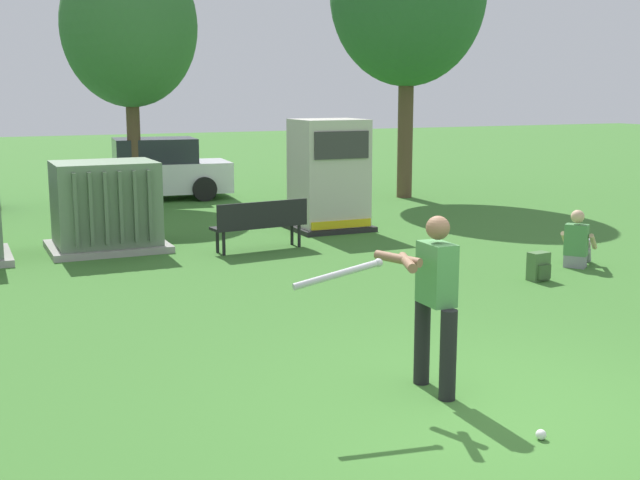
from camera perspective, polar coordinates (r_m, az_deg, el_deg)
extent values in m
plane|color=#3D752D|center=(7.98, 11.12, -11.25)|extent=(96.00, 96.00, 0.00)
cube|color=#9E9B93|center=(15.66, -14.48, -0.42)|extent=(2.10, 1.70, 0.12)
cube|color=slate|center=(15.53, -14.62, 2.51)|extent=(1.80, 1.40, 1.50)
cube|color=#5B7056|center=(14.69, -16.55, 1.98)|extent=(0.06, 0.12, 1.27)
cube|color=#5B7056|center=(14.73, -15.57, 2.05)|extent=(0.06, 0.12, 1.27)
cube|color=#5B7056|center=(14.77, -14.60, 2.12)|extent=(0.06, 0.12, 1.27)
cube|color=#5B7056|center=(14.81, -13.62, 2.19)|extent=(0.06, 0.12, 1.27)
cube|color=#5B7056|center=(14.86, -12.66, 2.25)|extent=(0.06, 0.12, 1.27)
cube|color=#5B7056|center=(14.91, -11.70, 2.32)|extent=(0.06, 0.12, 1.27)
cube|color=#262626|center=(17.33, 0.60, 0.91)|extent=(1.60, 1.40, 0.10)
cube|color=beige|center=(17.18, 0.61, 4.69)|extent=(1.40, 1.20, 2.20)
cube|color=#383838|center=(16.57, 1.52, 6.58)|extent=(1.19, 0.04, 0.55)
cube|color=yellow|center=(16.76, 1.49, 1.09)|extent=(1.33, 0.04, 0.16)
cube|color=black|center=(15.11, -4.25, 1.00)|extent=(1.83, 0.59, 0.05)
cube|color=black|center=(14.91, -3.96, 1.83)|extent=(1.79, 0.23, 0.44)
cylinder|color=black|center=(14.96, -7.11, -0.07)|extent=(0.06, 0.06, 0.42)
cylinder|color=black|center=(15.61, -1.95, 0.45)|extent=(0.06, 0.06, 0.42)
cylinder|color=black|center=(14.70, -6.67, -0.25)|extent=(0.06, 0.06, 0.42)
cylinder|color=black|center=(15.37, -1.45, 0.29)|extent=(0.06, 0.06, 0.42)
cylinder|color=black|center=(7.95, 8.85, -7.87)|extent=(0.16, 0.16, 0.88)
cylinder|color=black|center=(8.34, 7.07, -6.95)|extent=(0.16, 0.16, 0.88)
cube|color=#4C8C4C|center=(7.95, 8.07, -2.32)|extent=(0.24, 0.40, 0.60)
sphere|color=brown|center=(7.87, 8.16, 0.84)|extent=(0.23, 0.23, 0.23)
cylinder|color=brown|center=(7.65, 6.06, -1.55)|extent=(0.27, 0.54, 0.09)
cylinder|color=brown|center=(7.81, 5.41, -1.30)|extent=(0.26, 0.54, 0.09)
cylinder|color=#B2B2B7|center=(7.44, 1.15, -2.41)|extent=(0.85, 0.07, 0.21)
sphere|color=#B2B2B7|center=(7.61, 4.06, -1.58)|extent=(0.08, 0.08, 0.08)
sphere|color=white|center=(7.38, 15.04, -12.87)|extent=(0.09, 0.09, 0.09)
cube|color=gray|center=(14.31, 17.23, -1.41)|extent=(0.40, 0.42, 0.20)
cube|color=#4C8C4C|center=(14.24, 17.31, 0.01)|extent=(0.39, 0.42, 0.52)
sphere|color=#DBAD89|center=(14.18, 17.39, 1.56)|extent=(0.22, 0.22, 0.22)
cylinder|color=gray|center=(14.52, 17.05, -0.75)|extent=(0.44, 0.37, 0.13)
cylinder|color=gray|center=(14.74, 17.23, -0.58)|extent=(0.31, 0.27, 0.46)
cylinder|color=gray|center=(14.48, 17.82, -0.82)|extent=(0.44, 0.37, 0.13)
cylinder|color=gray|center=(14.70, 17.99, -0.65)|extent=(0.31, 0.27, 0.46)
cylinder|color=#DBAD89|center=(14.51, 16.59, 0.06)|extent=(0.38, 0.31, 0.32)
cylinder|color=#DBAD89|center=(14.42, 18.37, -0.10)|extent=(0.38, 0.31, 0.32)
cube|color=#4C723F|center=(13.15, 14.87, -1.77)|extent=(0.34, 0.24, 0.44)
cube|color=#3D5B33|center=(13.08, 15.26, -2.15)|extent=(0.23, 0.09, 0.22)
cylinder|color=brown|center=(21.75, -12.73, 6.11)|extent=(0.34, 0.34, 2.75)
ellipsoid|color=#387038|center=(21.75, -13.06, 14.23)|extent=(3.38, 3.38, 4.02)
cylinder|color=brown|center=(22.46, 5.91, 7.19)|extent=(0.41, 0.41, 3.33)
cube|color=silver|center=(22.50, -11.68, 4.25)|extent=(4.35, 2.13, 0.80)
cube|color=#262B33|center=(22.45, -11.37, 6.10)|extent=(2.25, 1.77, 0.64)
cylinder|color=black|center=(21.57, -14.82, 3.17)|extent=(0.66, 0.29, 0.64)
cylinder|color=black|center=(23.26, -15.10, 3.66)|extent=(0.66, 0.29, 0.64)
cylinder|color=black|center=(21.88, -8.00, 3.51)|extent=(0.66, 0.29, 0.64)
cylinder|color=black|center=(23.55, -8.75, 3.98)|extent=(0.66, 0.29, 0.64)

